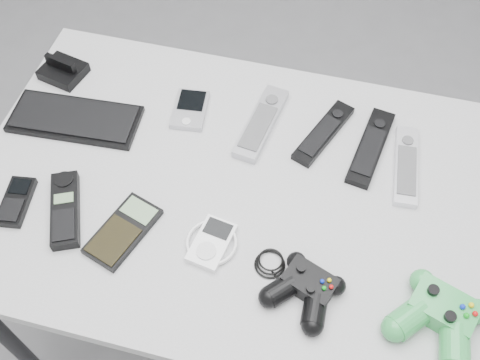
% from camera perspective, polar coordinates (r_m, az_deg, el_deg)
% --- Properties ---
extents(floor, '(3.50, 3.50, 0.00)m').
position_cam_1_polar(floor, '(1.88, -1.88, -11.06)').
color(floor, slate).
rests_on(floor, ground).
extents(desk, '(1.14, 0.73, 0.76)m').
position_cam_1_polar(desk, '(1.21, 0.47, -2.76)').
color(desk, '#9B9B9D').
rests_on(desk, floor).
extents(pda_keyboard, '(0.29, 0.14, 0.02)m').
position_cam_1_polar(pda_keyboard, '(1.31, -16.42, 6.01)').
color(pda_keyboard, black).
rests_on(pda_keyboard, desk).
extents(dock_bracket, '(0.11, 0.10, 0.05)m').
position_cam_1_polar(dock_bracket, '(1.41, -17.65, 10.87)').
color(dock_bracket, black).
rests_on(dock_bracket, desk).
extents(pda, '(0.08, 0.12, 0.02)m').
position_cam_1_polar(pda, '(1.28, -5.10, 7.17)').
color(pda, '#A6A6AD').
rests_on(pda, desk).
extents(remote_silver_a, '(0.08, 0.22, 0.02)m').
position_cam_1_polar(remote_silver_a, '(1.25, 2.19, 5.87)').
color(remote_silver_a, '#A6A6AD').
rests_on(remote_silver_a, desk).
extents(remote_black_a, '(0.11, 0.20, 0.02)m').
position_cam_1_polar(remote_black_a, '(1.25, 8.50, 4.80)').
color(remote_black_a, black).
rests_on(remote_black_a, desk).
extents(remote_black_b, '(0.08, 0.22, 0.02)m').
position_cam_1_polar(remote_black_b, '(1.24, 13.15, 3.31)').
color(remote_black_b, black).
rests_on(remote_black_b, desk).
extents(remote_silver_b, '(0.06, 0.20, 0.02)m').
position_cam_1_polar(remote_silver_b, '(1.23, 16.53, 1.46)').
color(remote_silver_b, silver).
rests_on(remote_silver_b, desk).
extents(mobile_phone, '(0.07, 0.12, 0.02)m').
position_cam_1_polar(mobile_phone, '(1.21, -21.80, -2.02)').
color(mobile_phone, black).
rests_on(mobile_phone, desk).
extents(cordless_handset, '(0.12, 0.18, 0.03)m').
position_cam_1_polar(cordless_handset, '(1.17, -17.35, -2.85)').
color(cordless_handset, black).
rests_on(cordless_handset, desk).
extents(calculator, '(0.12, 0.17, 0.02)m').
position_cam_1_polar(calculator, '(1.12, -11.80, -5.08)').
color(calculator, black).
rests_on(calculator, desk).
extents(mp3_player, '(0.12, 0.12, 0.02)m').
position_cam_1_polar(mp3_player, '(1.08, -2.91, -6.36)').
color(mp3_player, white).
rests_on(mp3_player, desk).
extents(controller_black, '(0.25, 0.21, 0.04)m').
position_cam_1_polar(controller_black, '(1.03, 6.69, -10.83)').
color(controller_black, black).
rests_on(controller_black, desk).
extents(controller_green, '(0.20, 0.21, 0.05)m').
position_cam_1_polar(controller_green, '(1.06, 19.64, -12.80)').
color(controller_green, '#238138').
rests_on(controller_green, desk).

